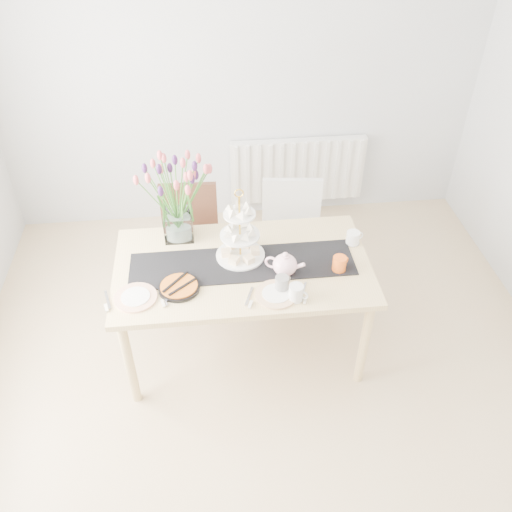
{
  "coord_description": "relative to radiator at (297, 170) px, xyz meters",
  "views": [
    {
      "loc": [
        -0.32,
        -1.98,
        2.95
      ],
      "look_at": [
        -0.05,
        0.54,
        0.85
      ],
      "focal_mm": 38.0,
      "sensor_mm": 36.0,
      "label": 1
    }
  ],
  "objects": [
    {
      "name": "teapot",
      "position": [
        -0.38,
        -1.72,
        0.37
      ],
      "size": [
        0.29,
        0.27,
        0.16
      ],
      "primitive_type": null,
      "rotation": [
        0.0,
        0.0,
        -0.39
      ],
      "color": "white",
      "rests_on": "dining_table"
    },
    {
      "name": "plate_right",
      "position": [
        -0.46,
        -1.89,
        0.31
      ],
      "size": [
        0.32,
        0.32,
        0.01
      ],
      "primitive_type": "cylinder",
      "rotation": [
        0.0,
        0.0,
        -0.35
      ],
      "color": "silver",
      "rests_on": "dining_table"
    },
    {
      "name": "plate_left",
      "position": [
        -1.28,
        -1.83,
        0.31
      ],
      "size": [
        0.31,
        0.31,
        0.01
      ],
      "primitive_type": "cylinder",
      "rotation": [
        0.0,
        0.0,
        0.27
      ],
      "color": "white",
      "rests_on": "dining_table"
    },
    {
      "name": "chair_white",
      "position": [
        -0.21,
        -0.96,
        0.07
      ],
      "size": [
        0.49,
        0.49,
        0.89
      ],
      "rotation": [
        0.0,
        0.0,
        -0.12
      ],
      "color": "silver",
      "rests_on": "ground"
    },
    {
      "name": "mug_white",
      "position": [
        -0.35,
        -1.94,
        0.35
      ],
      "size": [
        0.12,
        0.12,
        0.1
      ],
      "primitive_type": "cylinder",
      "rotation": [
        0.0,
        0.0,
        -0.57
      ],
      "color": "silver",
      "rests_on": "dining_table"
    },
    {
      "name": "radiator",
      "position": [
        0.0,
        0.0,
        0.0
      ],
      "size": [
        1.2,
        0.08,
        0.6
      ],
      "primitive_type": "cube",
      "color": "white",
      "rests_on": "room_shell"
    },
    {
      "name": "cream_jug",
      "position": [
        0.1,
        -1.46,
        0.34
      ],
      "size": [
        0.11,
        0.11,
        0.09
      ],
      "primitive_type": "cylinder",
      "rotation": [
        0.0,
        0.0,
        0.25
      ],
      "color": "white",
      "rests_on": "dining_table"
    },
    {
      "name": "mug_grey",
      "position": [
        -0.42,
        -1.85,
        0.35
      ],
      "size": [
        0.11,
        0.11,
        0.1
      ],
      "primitive_type": "cylinder",
      "rotation": [
        0.0,
        0.0,
        0.67
      ],
      "color": "gray",
      "rests_on": "dining_table"
    },
    {
      "name": "chair_brown",
      "position": [
        -0.97,
        -0.89,
        0.05
      ],
      "size": [
        0.44,
        0.44,
        0.86
      ],
      "rotation": [
        0.0,
        0.0,
        -0.04
      ],
      "color": "#3A2015",
      "rests_on": "ground"
    },
    {
      "name": "table_runner",
      "position": [
        -0.63,
        -1.6,
        0.3
      ],
      "size": [
        1.4,
        0.35,
        0.01
      ],
      "primitive_type": "cube",
      "color": "black",
      "rests_on": "dining_table"
    },
    {
      "name": "tart_tin",
      "position": [
        -1.02,
        -1.78,
        0.31
      ],
      "size": [
        0.25,
        0.25,
        0.03
      ],
      "rotation": [
        0.0,
        0.0,
        0.42
      ],
      "color": "black",
      "rests_on": "dining_table"
    },
    {
      "name": "room_shell",
      "position": [
        -0.5,
        -2.19,
        0.85
      ],
      "size": [
        4.5,
        4.5,
        4.5
      ],
      "color": "tan",
      "rests_on": "ground"
    },
    {
      "name": "cake_stand",
      "position": [
        -0.64,
        -1.52,
        0.43
      ],
      "size": [
        0.31,
        0.31,
        0.45
      ],
      "rotation": [
        0.0,
        0.0,
        0.02
      ],
      "color": "gold",
      "rests_on": "dining_table"
    },
    {
      "name": "tulip_vase",
      "position": [
        -1.02,
        -1.26,
        0.68
      ],
      "size": [
        0.69,
        0.69,
        0.59
      ],
      "rotation": [
        0.0,
        0.0,
        -0.29
      ],
      "color": "silver",
      "rests_on": "dining_table"
    },
    {
      "name": "mug_orange",
      "position": [
        -0.04,
        -1.72,
        0.35
      ],
      "size": [
        0.12,
        0.12,
        0.1
      ],
      "primitive_type": "cylinder",
      "rotation": [
        0.0,
        0.0,
        0.56
      ],
      "color": "orange",
      "rests_on": "dining_table"
    },
    {
      "name": "dining_table",
      "position": [
        -0.63,
        -1.6,
        0.22
      ],
      "size": [
        1.6,
        0.9,
        0.75
      ],
      "color": "tan",
      "rests_on": "ground"
    }
  ]
}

